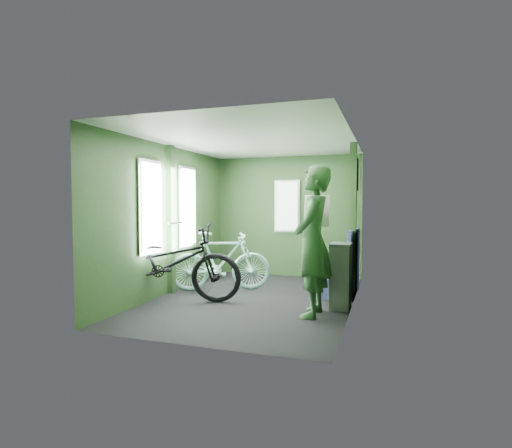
% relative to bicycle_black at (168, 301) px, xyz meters
% --- Properties ---
extents(room, '(4.00, 4.02, 2.31)m').
position_rel_bicycle_black_xyz_m(room, '(1.08, 0.55, 1.44)').
color(room, black).
rests_on(room, ground).
extents(bicycle_black, '(2.24, 1.27, 1.17)m').
position_rel_bicycle_black_xyz_m(bicycle_black, '(0.00, 0.00, 0.00)').
color(bicycle_black, black).
rests_on(bicycle_black, ground).
extents(bicycle_mint, '(1.70, 1.18, 1.02)m').
position_rel_bicycle_black_xyz_m(bicycle_mint, '(0.44, 0.85, 0.00)').
color(bicycle_mint, '#9FE8D7').
rests_on(bicycle_mint, ground).
extents(passenger, '(0.46, 0.72, 1.88)m').
position_rel_bicycle_black_xyz_m(passenger, '(2.09, -0.06, 0.94)').
color(passenger, '#2F562F').
rests_on(passenger, ground).
extents(waste_box, '(0.26, 0.36, 0.88)m').
position_rel_bicycle_black_xyz_m(waste_box, '(2.38, 0.40, 0.44)').
color(waste_box, slate).
rests_on(waste_box, ground).
extents(bench_seat, '(0.59, 0.98, 1.01)m').
position_rel_bicycle_black_xyz_m(bench_seat, '(2.27, 1.26, 0.30)').
color(bench_seat, navy).
rests_on(bench_seat, ground).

